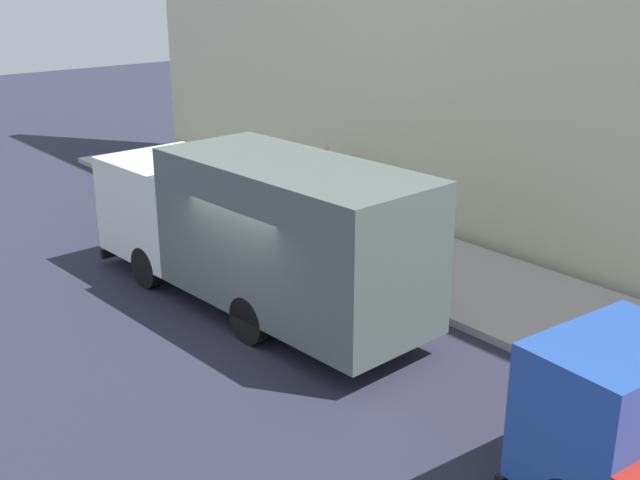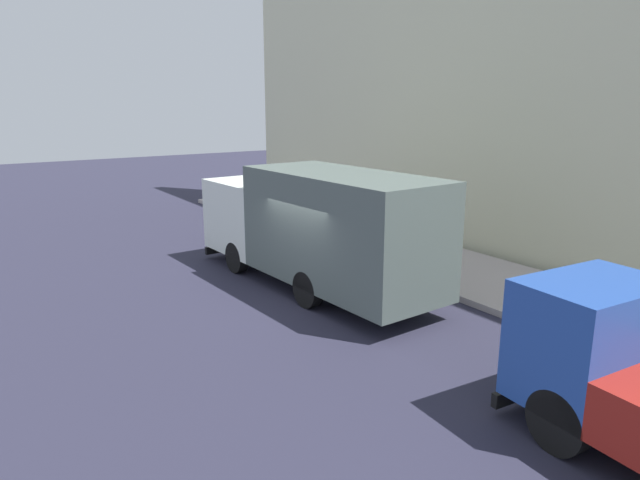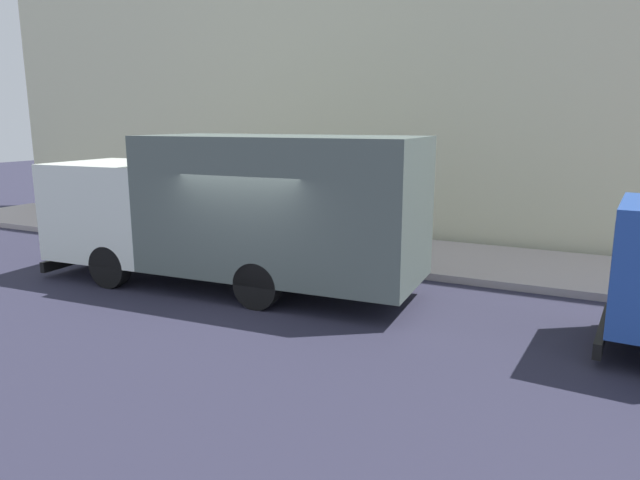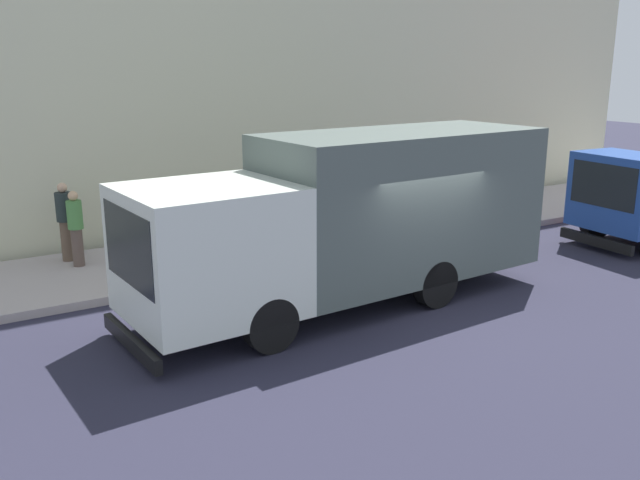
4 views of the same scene
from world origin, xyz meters
name	(u,v)px [view 2 (image 2 of 4)]	position (x,y,z in m)	size (l,w,h in m)	color
ground	(313,301)	(0.00, 0.00, 0.00)	(80.00, 80.00, 0.00)	#272739
sidewalk	(449,267)	(4.81, 0.00, 0.08)	(3.62, 30.00, 0.16)	#B3A7A6
building_facade	(516,48)	(7.12, 0.00, 6.40)	(0.50, 30.00, 12.79)	beige
large_utility_truck	(315,225)	(0.67, 0.91, 1.71)	(2.78, 8.42, 3.20)	white
pedestrian_walking	(372,205)	(5.91, 5.01, 1.09)	(0.45, 0.45, 1.76)	brown
pedestrian_standing	(353,222)	(3.63, 3.16, 1.04)	(0.43, 0.43, 1.64)	brown
pedestrian_third	(362,208)	(5.36, 4.92, 1.05)	(0.40, 0.40, 1.65)	brown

